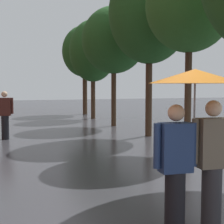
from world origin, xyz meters
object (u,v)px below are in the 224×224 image
at_px(street_tree_3, 114,40).
at_px(street_tree_5, 85,52).
at_px(street_tree_1, 190,5).
at_px(street_tree_2, 149,13).
at_px(couple_under_umbrella, 195,124).
at_px(pedestrian_walking_midground, 5,115).
at_px(street_tree_4, 93,51).

xyz_separation_m(street_tree_3, street_tree_5, (0.24, 6.60, 0.10)).
xyz_separation_m(street_tree_1, street_tree_3, (-0.20, 6.23, -0.24)).
height_order(street_tree_2, street_tree_5, street_tree_2).
bearing_deg(couple_under_umbrella, street_tree_3, 76.46).
height_order(street_tree_5, pedestrian_walking_midground, street_tree_5).
bearing_deg(pedestrian_walking_midground, street_tree_1, -36.15).
distance_m(street_tree_3, pedestrian_walking_midground, 6.30).
relative_size(street_tree_1, street_tree_4, 1.00).
xyz_separation_m(street_tree_5, pedestrian_walking_midground, (-5.13, -9.12, -3.18)).
bearing_deg(street_tree_4, street_tree_3, -89.83).
height_order(street_tree_2, pedestrian_walking_midground, street_tree_2).
relative_size(street_tree_2, street_tree_3, 1.16).
distance_m(street_tree_1, street_tree_5, 12.83).
relative_size(street_tree_2, street_tree_5, 1.12).
height_order(street_tree_2, couple_under_umbrella, street_tree_2).
bearing_deg(couple_under_umbrella, street_tree_2, 69.46).
bearing_deg(street_tree_4, street_tree_2, -87.99).
bearing_deg(street_tree_5, street_tree_2, -90.05).
xyz_separation_m(street_tree_3, pedestrian_walking_midground, (-4.88, -2.52, -3.08)).
height_order(street_tree_3, pedestrian_walking_midground, street_tree_3).
xyz_separation_m(street_tree_4, street_tree_5, (0.25, 2.97, 0.25)).
relative_size(street_tree_3, street_tree_5, 0.96).
bearing_deg(street_tree_2, street_tree_4, 92.01).
relative_size(street_tree_4, couple_under_umbrella, 2.62).
relative_size(street_tree_2, street_tree_4, 1.15).
bearing_deg(pedestrian_walking_midground, street_tree_2, -9.67).
relative_size(couple_under_umbrella, pedestrian_walking_midground, 1.25).
bearing_deg(street_tree_1, street_tree_3, 91.80).
xyz_separation_m(street_tree_2, street_tree_3, (-0.24, 3.39, -0.58)).
height_order(street_tree_2, street_tree_4, street_tree_2).
bearing_deg(street_tree_4, pedestrian_walking_midground, -128.39).
distance_m(street_tree_4, pedestrian_walking_midground, 8.37).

